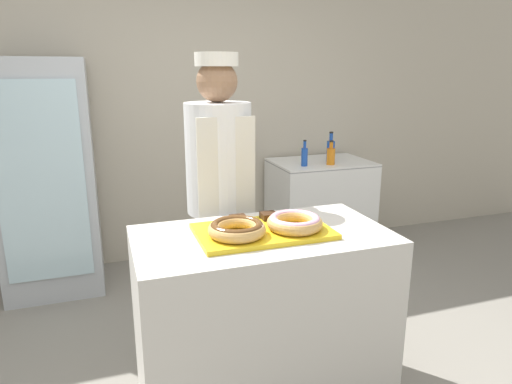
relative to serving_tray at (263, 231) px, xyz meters
name	(u,v)px	position (x,y,z in m)	size (l,w,h in m)	color
wall_back	(181,109)	(0.00, 2.13, 0.41)	(8.00, 0.06, 2.70)	#BCB29E
display_counter	(262,320)	(0.00, 0.00, -0.47)	(1.22, 0.66, 0.92)	beige
serving_tray	(263,231)	(0.00, 0.00, 0.00)	(0.63, 0.39, 0.02)	yellow
donut_chocolate_glaze	(237,228)	(-0.14, -0.05, 0.05)	(0.26, 0.26, 0.07)	tan
donut_light_glaze	(295,222)	(0.14, -0.05, 0.05)	(0.26, 0.26, 0.07)	tan
brownie_back_left	(239,219)	(-0.08, 0.13, 0.03)	(0.08, 0.08, 0.03)	#382111
brownie_back_right	(269,216)	(0.08, 0.13, 0.03)	(0.08, 0.08, 0.03)	#382111
baker_person	(220,198)	(-0.05, 0.62, 0.00)	(0.38, 0.38, 1.77)	#4C4C51
beverage_fridge	(46,179)	(-1.11, 1.75, -0.05)	(0.70, 0.63, 1.76)	#ADB2B7
chest_freezer	(320,207)	(1.20, 1.76, -0.49)	(0.88, 0.63, 0.88)	white
bottle_blue	(331,150)	(1.27, 1.72, 0.04)	(0.07, 0.07, 0.27)	#1E4CB2
bottle_orange	(331,155)	(1.20, 1.59, 0.02)	(0.07, 0.07, 0.21)	orange
bottle_blue_b	(304,156)	(0.96, 1.61, 0.03)	(0.06, 0.06, 0.23)	#1E4CB2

